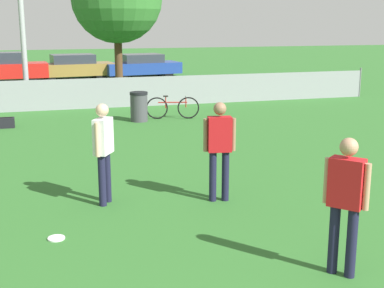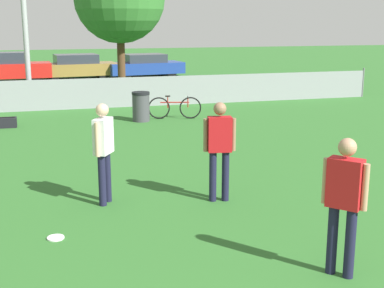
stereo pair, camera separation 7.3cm
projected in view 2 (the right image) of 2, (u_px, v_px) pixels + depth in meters
The scene contains 11 objects.
fence_backline at pixel (89, 94), 19.42m from camera, with size 22.80×0.07×1.21m.
player_receiver_white at pixel (104, 146), 9.19m from camera, with size 0.40×0.50×1.78m.
player_thrower_red at pixel (344, 197), 6.54m from camera, with size 0.43×0.46×1.78m.
player_defender_red at pixel (219, 144), 9.33m from camera, with size 0.56×0.29×1.78m.
frisbee_disc at pixel (56, 238), 7.89m from camera, with size 0.26×0.26×0.03m.
bicycle_sideline at pixel (175, 108), 17.44m from camera, with size 1.71×0.53×0.77m.
trash_bin at pixel (141, 106), 17.00m from camera, with size 0.57×0.57×0.94m.
gear_bag_sideline at pixel (5, 123), 16.07m from camera, with size 0.65×0.36×0.32m.
parked_car_red at pixel (6, 68), 28.04m from camera, with size 4.66×1.91×1.52m.
parked_car_tan at pixel (76, 67), 29.38m from camera, with size 4.52×2.25×1.34m.
parked_car_blue at pixel (145, 66), 30.44m from camera, with size 4.46×2.35×1.28m.
Camera 2 is at (-1.70, -1.62, 3.15)m, focal length 50.00 mm.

